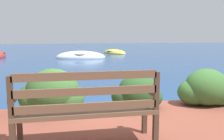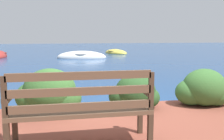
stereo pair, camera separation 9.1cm
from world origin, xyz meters
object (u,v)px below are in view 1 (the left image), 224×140
object	(u,v)px
park_bench	(86,107)
rowboat_far	(115,53)
rowboat_nearest	(81,57)
mooring_buoy	(86,54)

from	to	relation	value
park_bench	rowboat_far	world-z (taller)	park_bench
rowboat_nearest	mooring_buoy	size ratio (longest dim) A/B	8.17
rowboat_nearest	rowboat_far	world-z (taller)	rowboat_nearest
rowboat_far	rowboat_nearest	bearing A→B (deg)	-59.93
park_bench	mooring_buoy	world-z (taller)	park_bench
park_bench	rowboat_nearest	xyz separation A→B (m)	(0.81, 13.62, -0.63)
rowboat_nearest	mooring_buoy	distance (m)	2.39
rowboat_far	mooring_buoy	xyz separation A→B (m)	(-2.51, -1.52, 0.01)
park_bench	mooring_buoy	bearing A→B (deg)	79.34
park_bench	mooring_buoy	xyz separation A→B (m)	(1.36, 15.94, -0.64)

